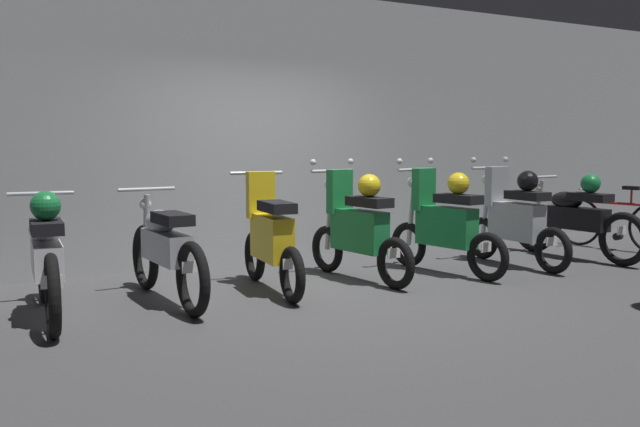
{
  "coord_description": "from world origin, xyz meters",
  "views": [
    {
      "loc": [
        -3.4,
        -5.83,
        1.48
      ],
      "look_at": [
        0.01,
        0.26,
        0.75
      ],
      "focal_mm": 38.75,
      "sensor_mm": 36.0,
      "label": 1
    }
  ],
  "objects_px": {
    "motorbike_slot_1": "(46,256)",
    "motorbike_slot_3": "(270,238)",
    "motorbike_slot_2": "(166,249)",
    "motorbike_slot_6": "(515,218)",
    "motorbike_slot_5": "(445,223)",
    "motorbike_slot_7": "(576,217)",
    "motorbike_slot_4": "(358,227)",
    "bicycle": "(615,223)"
  },
  "relations": [
    {
      "from": "motorbike_slot_1",
      "to": "bicycle",
      "type": "distance_m",
      "value": 7.34
    },
    {
      "from": "motorbike_slot_1",
      "to": "motorbike_slot_7",
      "type": "relative_size",
      "value": 1.0
    },
    {
      "from": "motorbike_slot_1",
      "to": "motorbike_slot_3",
      "type": "bearing_deg",
      "value": 1.86
    },
    {
      "from": "motorbike_slot_2",
      "to": "motorbike_slot_7",
      "type": "relative_size",
      "value": 1.0
    },
    {
      "from": "motorbike_slot_5",
      "to": "motorbike_slot_7",
      "type": "height_order",
      "value": "motorbike_slot_5"
    },
    {
      "from": "motorbike_slot_4",
      "to": "motorbike_slot_6",
      "type": "distance_m",
      "value": 2.1
    },
    {
      "from": "bicycle",
      "to": "motorbike_slot_1",
      "type": "bearing_deg",
      "value": -178.96
    },
    {
      "from": "motorbike_slot_1",
      "to": "motorbike_slot_3",
      "type": "relative_size",
      "value": 1.16
    },
    {
      "from": "motorbike_slot_2",
      "to": "motorbike_slot_3",
      "type": "relative_size",
      "value": 1.16
    },
    {
      "from": "motorbike_slot_1",
      "to": "motorbike_slot_5",
      "type": "bearing_deg",
      "value": -1.06
    },
    {
      "from": "motorbike_slot_2",
      "to": "motorbike_slot_3",
      "type": "bearing_deg",
      "value": -1.91
    },
    {
      "from": "motorbike_slot_5",
      "to": "motorbike_slot_7",
      "type": "bearing_deg",
      "value": -0.8
    },
    {
      "from": "motorbike_slot_4",
      "to": "motorbike_slot_7",
      "type": "height_order",
      "value": "motorbike_slot_4"
    },
    {
      "from": "motorbike_slot_1",
      "to": "motorbike_slot_7",
      "type": "bearing_deg",
      "value": -0.97
    },
    {
      "from": "motorbike_slot_3",
      "to": "bicycle",
      "type": "relative_size",
      "value": 0.99
    },
    {
      "from": "motorbike_slot_7",
      "to": "motorbike_slot_2",
      "type": "bearing_deg",
      "value": 177.71
    },
    {
      "from": "bicycle",
      "to": "motorbike_slot_7",
      "type": "bearing_deg",
      "value": -167.34
    },
    {
      "from": "bicycle",
      "to": "motorbike_slot_5",
      "type": "bearing_deg",
      "value": -176.19
    },
    {
      "from": "motorbike_slot_1",
      "to": "motorbike_slot_5",
      "type": "distance_m",
      "value": 4.18
    },
    {
      "from": "motorbike_slot_1",
      "to": "bicycle",
      "type": "bearing_deg",
      "value": 1.04
    },
    {
      "from": "motorbike_slot_3",
      "to": "motorbike_slot_2",
      "type": "bearing_deg",
      "value": 178.09
    },
    {
      "from": "motorbike_slot_1",
      "to": "motorbike_slot_4",
      "type": "height_order",
      "value": "motorbike_slot_4"
    },
    {
      "from": "motorbike_slot_4",
      "to": "motorbike_slot_5",
      "type": "xyz_separation_m",
      "value": [
        1.04,
        -0.17,
        0.0
      ]
    },
    {
      "from": "motorbike_slot_3",
      "to": "bicycle",
      "type": "distance_m",
      "value": 5.25
    },
    {
      "from": "motorbike_slot_1",
      "to": "motorbike_slot_3",
      "type": "distance_m",
      "value": 2.1
    },
    {
      "from": "motorbike_slot_2",
      "to": "motorbike_slot_6",
      "type": "distance_m",
      "value": 4.19
    },
    {
      "from": "motorbike_slot_7",
      "to": "bicycle",
      "type": "relative_size",
      "value": 1.15
    },
    {
      "from": "motorbike_slot_1",
      "to": "motorbike_slot_5",
      "type": "height_order",
      "value": "motorbike_slot_5"
    },
    {
      "from": "motorbike_slot_2",
      "to": "motorbike_slot_3",
      "type": "xyz_separation_m",
      "value": [
        1.05,
        -0.04,
        0.03
      ]
    },
    {
      "from": "motorbike_slot_2",
      "to": "motorbike_slot_6",
      "type": "relative_size",
      "value": 1.16
    },
    {
      "from": "motorbike_slot_3",
      "to": "motorbike_slot_6",
      "type": "distance_m",
      "value": 3.14
    },
    {
      "from": "motorbike_slot_4",
      "to": "motorbike_slot_5",
      "type": "relative_size",
      "value": 1.0
    },
    {
      "from": "motorbike_slot_2",
      "to": "motorbike_slot_1",
      "type": "bearing_deg",
      "value": -174.36
    },
    {
      "from": "motorbike_slot_7",
      "to": "bicycle",
      "type": "height_order",
      "value": "motorbike_slot_7"
    },
    {
      "from": "motorbike_slot_5",
      "to": "motorbike_slot_7",
      "type": "distance_m",
      "value": 2.1
    },
    {
      "from": "motorbike_slot_4",
      "to": "motorbike_slot_1",
      "type": "bearing_deg",
      "value": -178.38
    },
    {
      "from": "motorbike_slot_3",
      "to": "motorbike_slot_4",
      "type": "xyz_separation_m",
      "value": [
        1.04,
        0.02,
        0.04
      ]
    },
    {
      "from": "motorbike_slot_2",
      "to": "motorbike_slot_4",
      "type": "relative_size",
      "value": 1.16
    },
    {
      "from": "motorbike_slot_2",
      "to": "motorbike_slot_6",
      "type": "xyz_separation_m",
      "value": [
        4.18,
        -0.2,
        0.08
      ]
    },
    {
      "from": "motorbike_slot_1",
      "to": "motorbike_slot_2",
      "type": "xyz_separation_m",
      "value": [
        1.04,
        0.1,
        -0.04
      ]
    },
    {
      "from": "motorbike_slot_3",
      "to": "motorbike_slot_7",
      "type": "relative_size",
      "value": 0.86
    },
    {
      "from": "motorbike_slot_1",
      "to": "motorbike_slot_4",
      "type": "distance_m",
      "value": 3.14
    }
  ]
}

